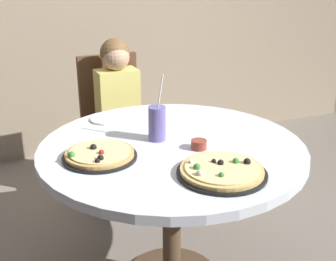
{
  "coord_description": "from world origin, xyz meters",
  "views": [
    {
      "loc": [
        -0.69,
        -1.7,
        1.53
      ],
      "look_at": [
        0.0,
        0.05,
        0.8
      ],
      "focal_mm": 47.16,
      "sensor_mm": 36.0,
      "label": 1
    }
  ],
  "objects": [
    {
      "name": "sauce_bowl",
      "position": [
        0.09,
        -0.09,
        0.77
      ],
      "size": [
        0.07,
        0.07,
        0.04
      ],
      "primitive_type": "cylinder",
      "color": "brown",
      "rests_on": "dining_table"
    },
    {
      "name": "pizza_veggie",
      "position": [
        0.07,
        -0.35,
        0.77
      ],
      "size": [
        0.35,
        0.35,
        0.05
      ],
      "color": "black",
      "rests_on": "dining_table"
    },
    {
      "name": "pizza_cheese",
      "position": [
        -0.34,
        -0.02,
        0.77
      ],
      "size": [
        0.31,
        0.31,
        0.05
      ],
      "color": "black",
      "rests_on": "dining_table"
    },
    {
      "name": "plate_small",
      "position": [
        -0.19,
        0.43,
        0.76
      ],
      "size": [
        0.18,
        0.18,
        0.01
      ],
      "primitive_type": "cylinder",
      "color": "white",
      "rests_on": "dining_table"
    },
    {
      "name": "soda_cup",
      "position": [
        -0.04,
        0.08,
        0.83
      ],
      "size": [
        0.08,
        0.08,
        0.31
      ],
      "color": "#6659A5",
      "rests_on": "dining_table"
    },
    {
      "name": "dining_table",
      "position": [
        0.0,
        0.0,
        0.65
      ],
      "size": [
        1.2,
        1.2,
        0.75
      ],
      "color": "silver",
      "rests_on": "ground_plane"
    },
    {
      "name": "chair_wooden",
      "position": [
        -0.0,
        1.04,
        0.53
      ],
      "size": [
        0.42,
        0.42,
        0.95
      ],
      "color": "brown",
      "rests_on": "ground_plane"
    },
    {
      "name": "diner_child",
      "position": [
        0.0,
        0.85,
        0.48
      ],
      "size": [
        0.27,
        0.42,
        1.08
      ],
      "color": "#3F4766",
      "rests_on": "ground_plane"
    }
  ]
}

